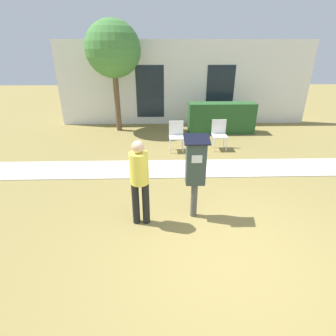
{
  "coord_description": "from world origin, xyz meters",
  "views": [
    {
      "loc": [
        -0.99,
        -3.09,
        2.94
      ],
      "look_at": [
        -0.88,
        0.97,
        1.05
      ],
      "focal_mm": 28.0,
      "sensor_mm": 36.0,
      "label": 1
    }
  ],
  "objects_px": {
    "person_standing": "(139,177)",
    "outdoor_chair_left": "(176,134)",
    "parking_meter": "(196,167)",
    "outdoor_chair_middle": "(219,132)"
  },
  "relations": [
    {
      "from": "person_standing",
      "to": "outdoor_chair_left",
      "type": "relative_size",
      "value": 1.76
    },
    {
      "from": "person_standing",
      "to": "outdoor_chair_left",
      "type": "distance_m",
      "value": 3.81
    },
    {
      "from": "person_standing",
      "to": "outdoor_chair_left",
      "type": "xyz_separation_m",
      "value": [
        0.84,
        3.7,
        -0.4
      ]
    },
    {
      "from": "person_standing",
      "to": "parking_meter",
      "type": "bearing_deg",
      "value": -11.48
    },
    {
      "from": "person_standing",
      "to": "outdoor_chair_middle",
      "type": "distance_m",
      "value": 4.41
    },
    {
      "from": "parking_meter",
      "to": "outdoor_chair_left",
      "type": "relative_size",
      "value": 1.77
    },
    {
      "from": "outdoor_chair_left",
      "to": "outdoor_chair_middle",
      "type": "bearing_deg",
      "value": 8.56
    },
    {
      "from": "person_standing",
      "to": "outdoor_chair_middle",
      "type": "relative_size",
      "value": 1.76
    },
    {
      "from": "person_standing",
      "to": "outdoor_chair_left",
      "type": "bearing_deg",
      "value": 55.07
    },
    {
      "from": "parking_meter",
      "to": "person_standing",
      "type": "distance_m",
      "value": 0.99
    }
  ]
}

